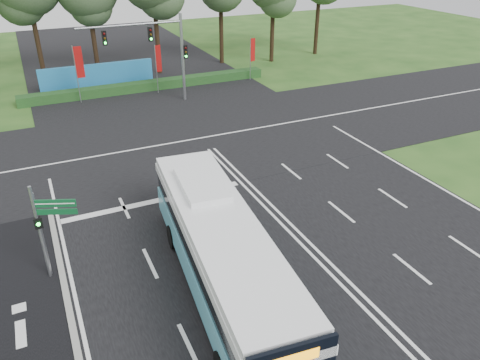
{
  "coord_description": "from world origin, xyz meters",
  "views": [
    {
      "loc": [
        -9.83,
        -16.13,
        12.57
      ],
      "look_at": [
        -1.43,
        2.0,
        1.96
      ],
      "focal_mm": 35.0,
      "sensor_mm": 36.0,
      "label": 1
    }
  ],
  "objects": [
    {
      "name": "banner_flag_left",
      "position": [
        -5.87,
        23.34,
        3.06
      ],
      "size": [
        0.7,
        0.08,
        4.7
      ],
      "rotation": [
        0.0,
        0.0,
        -0.04
      ],
      "color": "gray",
      "rests_on": "ground"
    },
    {
      "name": "banner_flag_mid",
      "position": [
        0.66,
        23.27,
        2.76
      ],
      "size": [
        0.59,
        0.28,
        4.22
      ],
      "rotation": [
        0.0,
        0.0,
        0.4
      ],
      "color": "gray",
      "rests_on": "ground"
    },
    {
      "name": "ground",
      "position": [
        0.0,
        0.0,
        0.0
      ],
      "size": [
        120.0,
        120.0,
        0.0
      ],
      "primitive_type": "plane",
      "color": "#224A18",
      "rests_on": "ground"
    },
    {
      "name": "pedestrian_signal",
      "position": [
        -10.53,
        1.0,
        2.13
      ],
      "size": [
        0.32,
        0.44,
        3.89
      ],
      "rotation": [
        0.0,
        0.0,
        0.07
      ],
      "color": "gray",
      "rests_on": "ground"
    },
    {
      "name": "kerb_strip",
      "position": [
        -10.1,
        -3.0,
        0.06
      ],
      "size": [
        0.25,
        18.0,
        0.12
      ],
      "primitive_type": "cube",
      "color": "gray",
      "rests_on": "ground"
    },
    {
      "name": "street_sign",
      "position": [
        -10.22,
        0.77,
        2.66
      ],
      "size": [
        1.55,
        0.7,
        4.25
      ],
      "rotation": [
        0.0,
        0.0,
        -0.39
      ],
      "color": "gray",
      "rests_on": "ground"
    },
    {
      "name": "road_cross",
      "position": [
        0.0,
        12.0,
        0.03
      ],
      "size": [
        120.0,
        14.0,
        0.05
      ],
      "primitive_type": "cube",
      "color": "black",
      "rests_on": "ground"
    },
    {
      "name": "road_main",
      "position": [
        0.0,
        0.0,
        0.02
      ],
      "size": [
        20.0,
        120.0,
        0.04
      ],
      "primitive_type": "cube",
      "color": "black",
      "rests_on": "ground"
    },
    {
      "name": "hedge",
      "position": [
        0.0,
        24.5,
        0.4
      ],
      "size": [
        22.0,
        1.2,
        0.8
      ],
      "primitive_type": "cube",
      "color": "#163C18",
      "rests_on": "ground"
    },
    {
      "name": "blue_hoarding",
      "position": [
        -4.0,
        27.0,
        1.1
      ],
      "size": [
        10.0,
        0.3,
        2.2
      ],
      "primitive_type": "cube",
      "color": "#1F6FA8",
      "rests_on": "ground"
    },
    {
      "name": "traffic_light_gantry",
      "position": [
        0.21,
        20.5,
        4.66
      ],
      "size": [
        8.41,
        0.28,
        7.0
      ],
      "color": "gray",
      "rests_on": "ground"
    },
    {
      "name": "city_bus",
      "position": [
        -4.45,
        -2.88,
        1.81
      ],
      "size": [
        3.83,
        12.73,
        3.6
      ],
      "rotation": [
        0.0,
        0.0,
        -0.1
      ],
      "color": "#56B0C8",
      "rests_on": "ground"
    },
    {
      "name": "banner_flag_right",
      "position": [
        9.86,
        23.64,
        2.61
      ],
      "size": [
        0.57,
        0.19,
        3.96
      ],
      "rotation": [
        0.0,
        0.0,
        0.25
      ],
      "color": "gray",
      "rests_on": "ground"
    }
  ]
}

